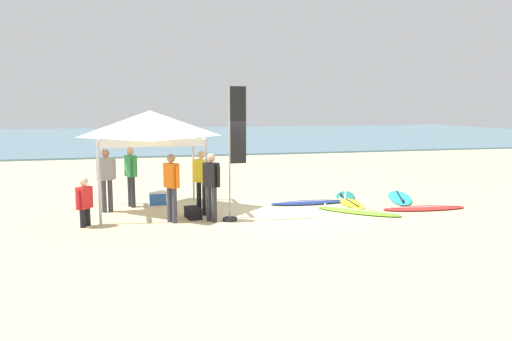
{
  "coord_description": "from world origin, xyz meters",
  "views": [
    {
      "loc": [
        -3.74,
        -12.64,
        2.9
      ],
      "look_at": [
        -0.09,
        1.5,
        1.0
      ],
      "focal_mm": 35.53,
      "sensor_mm": 36.0,
      "label": 1
    }
  ],
  "objects_px": {
    "person_red": "(84,200)",
    "surfboard_navy": "(310,202)",
    "canopy_tent": "(150,124)",
    "surfboard_cyan": "(400,198)",
    "person_green": "(131,173)",
    "surfboard_lime": "(358,211)",
    "surfboard_yellow": "(349,202)",
    "cooler_box": "(158,198)",
    "gear_bag_near_tent": "(193,213)",
    "banner_flag": "(234,159)",
    "person_black": "(211,182)",
    "person_orange": "(172,183)",
    "surfboard_teal": "(345,197)",
    "person_yellow": "(202,178)",
    "surfboard_red": "(424,208)",
    "person_grey": "(106,176)"
  },
  "relations": [
    {
      "from": "banner_flag",
      "to": "cooler_box",
      "type": "height_order",
      "value": "banner_flag"
    },
    {
      "from": "surfboard_teal",
      "to": "person_orange",
      "type": "distance_m",
      "value": 6.0
    },
    {
      "from": "surfboard_yellow",
      "to": "person_green",
      "type": "xyz_separation_m",
      "value": [
        -6.26,
        1.05,
        0.95
      ]
    },
    {
      "from": "surfboard_cyan",
      "to": "cooler_box",
      "type": "relative_size",
      "value": 5.1
    },
    {
      "from": "canopy_tent",
      "to": "person_black",
      "type": "distance_m",
      "value": 2.57
    },
    {
      "from": "surfboard_teal",
      "to": "surfboard_cyan",
      "type": "bearing_deg",
      "value": -19.48
    },
    {
      "from": "person_black",
      "to": "cooler_box",
      "type": "xyz_separation_m",
      "value": [
        -1.17,
        2.56,
        -0.79
      ]
    },
    {
      "from": "surfboard_red",
      "to": "surfboard_cyan",
      "type": "xyz_separation_m",
      "value": [
        0.19,
        1.61,
        -0.0
      ]
    },
    {
      "from": "canopy_tent",
      "to": "surfboard_cyan",
      "type": "xyz_separation_m",
      "value": [
        7.55,
        -0.07,
        -2.35
      ]
    },
    {
      "from": "surfboard_cyan",
      "to": "gear_bag_near_tent",
      "type": "bearing_deg",
      "value": -170.4
    },
    {
      "from": "canopy_tent",
      "to": "person_yellow",
      "type": "bearing_deg",
      "value": -34.01
    },
    {
      "from": "banner_flag",
      "to": "person_orange",
      "type": "bearing_deg",
      "value": 173.21
    },
    {
      "from": "surfboard_teal",
      "to": "person_grey",
      "type": "height_order",
      "value": "person_grey"
    },
    {
      "from": "cooler_box",
      "to": "surfboard_lime",
      "type": "bearing_deg",
      "value": -25.85
    },
    {
      "from": "canopy_tent",
      "to": "cooler_box",
      "type": "relative_size",
      "value": 5.5
    },
    {
      "from": "canopy_tent",
      "to": "gear_bag_near_tent",
      "type": "relative_size",
      "value": 4.58
    },
    {
      "from": "person_grey",
      "to": "cooler_box",
      "type": "xyz_separation_m",
      "value": [
        1.4,
        0.71,
        -0.79
      ]
    },
    {
      "from": "canopy_tent",
      "to": "surfboard_navy",
      "type": "distance_m",
      "value": 5.13
    },
    {
      "from": "person_red",
      "to": "surfboard_navy",
      "type": "bearing_deg",
      "value": 12.45
    },
    {
      "from": "person_green",
      "to": "person_red",
      "type": "height_order",
      "value": "person_green"
    },
    {
      "from": "surfboard_navy",
      "to": "person_grey",
      "type": "xyz_separation_m",
      "value": [
        -5.76,
        0.27,
        0.95
      ]
    },
    {
      "from": "surfboard_yellow",
      "to": "person_yellow",
      "type": "bearing_deg",
      "value": -173.66
    },
    {
      "from": "surfboard_cyan",
      "to": "surfboard_teal",
      "type": "bearing_deg",
      "value": 160.52
    },
    {
      "from": "person_black",
      "to": "gear_bag_near_tent",
      "type": "xyz_separation_m",
      "value": [
        -0.41,
        0.48,
        -0.85
      ]
    },
    {
      "from": "person_green",
      "to": "person_red",
      "type": "xyz_separation_m",
      "value": [
        -1.11,
        -2.17,
        -0.33
      ]
    },
    {
      "from": "banner_flag",
      "to": "canopy_tent",
      "type": "bearing_deg",
      "value": 138.52
    },
    {
      "from": "person_orange",
      "to": "person_black",
      "type": "distance_m",
      "value": 0.98
    },
    {
      "from": "surfboard_navy",
      "to": "surfboard_yellow",
      "type": "xyz_separation_m",
      "value": [
        1.15,
        -0.25,
        0.0
      ]
    },
    {
      "from": "person_green",
      "to": "cooler_box",
      "type": "xyz_separation_m",
      "value": [
        0.75,
        0.19,
        -0.79
      ]
    },
    {
      "from": "surfboard_teal",
      "to": "surfboard_lime",
      "type": "height_order",
      "value": "same"
    },
    {
      "from": "surfboard_yellow",
      "to": "person_red",
      "type": "relative_size",
      "value": 1.73
    },
    {
      "from": "banner_flag",
      "to": "cooler_box",
      "type": "bearing_deg",
      "value": 123.67
    },
    {
      "from": "person_yellow",
      "to": "person_black",
      "type": "bearing_deg",
      "value": -81.49
    },
    {
      "from": "person_yellow",
      "to": "person_green",
      "type": "bearing_deg",
      "value": 139.18
    },
    {
      "from": "person_green",
      "to": "person_black",
      "type": "bearing_deg",
      "value": -51.1
    },
    {
      "from": "banner_flag",
      "to": "gear_bag_near_tent",
      "type": "relative_size",
      "value": 5.67
    },
    {
      "from": "person_orange",
      "to": "person_black",
      "type": "relative_size",
      "value": 1.0
    },
    {
      "from": "canopy_tent",
      "to": "person_green",
      "type": "relative_size",
      "value": 1.61
    },
    {
      "from": "surfboard_teal",
      "to": "person_red",
      "type": "height_order",
      "value": "person_red"
    },
    {
      "from": "surfboard_navy",
      "to": "person_orange",
      "type": "bearing_deg",
      "value": -160.9
    },
    {
      "from": "person_red",
      "to": "cooler_box",
      "type": "height_order",
      "value": "person_red"
    },
    {
      "from": "person_black",
      "to": "banner_flag",
      "type": "bearing_deg",
      "value": -4.7
    },
    {
      "from": "surfboard_red",
      "to": "person_yellow",
      "type": "bearing_deg",
      "value": 172.2
    },
    {
      "from": "surfboard_cyan",
      "to": "surfboard_yellow",
      "type": "xyz_separation_m",
      "value": [
        -1.84,
        -0.28,
        0.0
      ]
    },
    {
      "from": "surfboard_teal",
      "to": "person_black",
      "type": "xyz_separation_m",
      "value": [
        -4.6,
        -2.16,
        0.95
      ]
    },
    {
      "from": "banner_flag",
      "to": "gear_bag_near_tent",
      "type": "xyz_separation_m",
      "value": [
        -0.98,
        0.53,
        -1.43
      ]
    },
    {
      "from": "surfboard_red",
      "to": "banner_flag",
      "type": "distance_m",
      "value": 5.63
    },
    {
      "from": "surfboard_cyan",
      "to": "surfboard_lime",
      "type": "relative_size",
      "value": 1.2
    },
    {
      "from": "person_orange",
      "to": "person_red",
      "type": "relative_size",
      "value": 1.43
    },
    {
      "from": "surfboard_red",
      "to": "person_red",
      "type": "distance_m",
      "value": 9.04
    }
  ]
}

